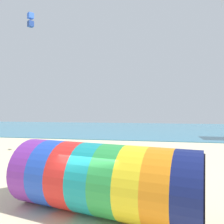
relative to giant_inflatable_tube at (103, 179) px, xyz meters
The scene contains 4 objects.
ground_plane 1.50m from the giant_inflatable_tube, behind, with size 120.00×120.00×0.00m, color beige.
sea 41.25m from the giant_inflatable_tube, 90.63° to the left, with size 120.00×40.00×0.10m, color teal.
giant_inflatable_tube is the anchor object (origin of this frame).
kite_blue_box 16.37m from the giant_inflatable_tube, 134.22° to the left, with size 0.62×0.62×1.27m.
Camera 1 is at (2.46, -8.62, 4.26)m, focal length 35.00 mm.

